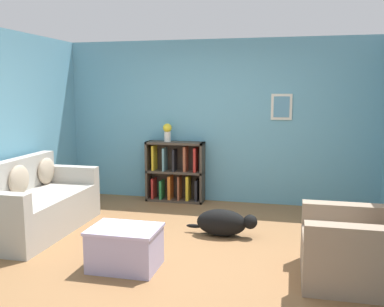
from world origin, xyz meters
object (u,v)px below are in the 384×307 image
object	(u,v)px
bookshelf	(176,173)
dog	(224,223)
couch	(33,205)
coffee_table	(125,246)
recliner_chair	(366,246)
vase	(167,131)

from	to	relation	value
bookshelf	dog	distance (m)	1.86
couch	coffee_table	world-z (taller)	couch
dog	bookshelf	bearing A→B (deg)	124.13
recliner_chair	coffee_table	bearing A→B (deg)	-174.57
recliner_chair	couch	bearing A→B (deg)	171.47
bookshelf	recliner_chair	distance (m)	3.56
couch	recliner_chair	size ratio (longest dim) A/B	1.71
bookshelf	couch	bearing A→B (deg)	-125.97
couch	coffee_table	distance (m)	1.78
couch	recliner_chair	world-z (taller)	recliner_chair
bookshelf	dog	world-z (taller)	bookshelf
couch	bookshelf	bearing A→B (deg)	54.03
couch	bookshelf	size ratio (longest dim) A/B	1.85
dog	coffee_table	bearing A→B (deg)	-124.82
coffee_table	couch	bearing A→B (deg)	152.94
dog	vase	bearing A→B (deg)	127.78
bookshelf	recliner_chair	xyz separation A→B (m)	(2.54, -2.49, -0.11)
bookshelf	recliner_chair	size ratio (longest dim) A/B	0.92
coffee_table	recliner_chair	bearing A→B (deg)	5.43
vase	dog	bearing A→B (deg)	-52.22
couch	vase	distance (m)	2.40
bookshelf	coffee_table	bearing A→B (deg)	-85.72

